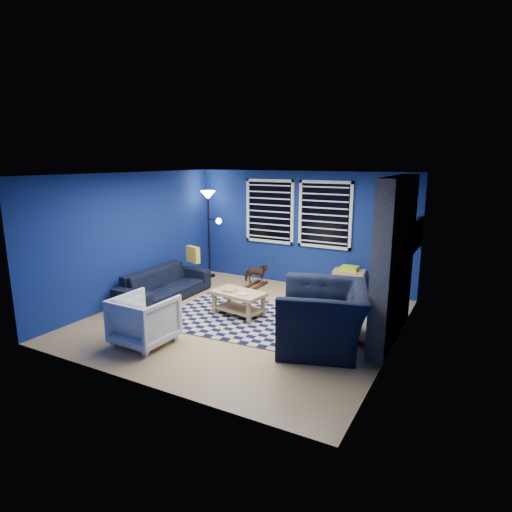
{
  "coord_description": "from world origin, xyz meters",
  "views": [
    {
      "loc": [
        3.53,
        -6.08,
        2.73
      ],
      "look_at": [
        0.08,
        0.3,
        1.09
      ],
      "focal_mm": 30.0,
      "sensor_mm": 36.0,
      "label": 1
    }
  ],
  "objects_px": {
    "armchair_big": "(323,317)",
    "cabinet": "(349,282)",
    "sofa": "(165,284)",
    "floor_lamp": "(209,207)",
    "armchair_bent": "(145,320)",
    "coffee_table": "(238,298)",
    "rocking_horse": "(256,274)",
    "tv": "(416,235)"
  },
  "relations": [
    {
      "from": "tv",
      "to": "floor_lamp",
      "type": "distance_m",
      "value": 4.58
    },
    {
      "from": "sofa",
      "to": "armchair_bent",
      "type": "distance_m",
      "value": 2.13
    },
    {
      "from": "cabinet",
      "to": "tv",
      "type": "bearing_deg",
      "value": -18.64
    },
    {
      "from": "sofa",
      "to": "coffee_table",
      "type": "bearing_deg",
      "value": -93.98
    },
    {
      "from": "armchair_bent",
      "to": "cabinet",
      "type": "relative_size",
      "value": 1.23
    },
    {
      "from": "rocking_horse",
      "to": "cabinet",
      "type": "bearing_deg",
      "value": -102.97
    },
    {
      "from": "tv",
      "to": "cabinet",
      "type": "distance_m",
      "value": 1.71
    },
    {
      "from": "floor_lamp",
      "to": "armchair_big",
      "type": "bearing_deg",
      "value": -33.49
    },
    {
      "from": "armchair_big",
      "to": "armchair_bent",
      "type": "xyz_separation_m",
      "value": [
        -2.39,
        -1.2,
        -0.09
      ]
    },
    {
      "from": "sofa",
      "to": "rocking_horse",
      "type": "bearing_deg",
      "value": -36.81
    },
    {
      "from": "sofa",
      "to": "armchair_bent",
      "type": "relative_size",
      "value": 2.52
    },
    {
      "from": "sofa",
      "to": "coffee_table",
      "type": "height_order",
      "value": "sofa"
    },
    {
      "from": "armchair_bent",
      "to": "rocking_horse",
      "type": "xyz_separation_m",
      "value": [
        0.05,
        3.44,
        -0.09
      ]
    },
    {
      "from": "sofa",
      "to": "cabinet",
      "type": "bearing_deg",
      "value": -58.38
    },
    {
      "from": "armchair_big",
      "to": "rocking_horse",
      "type": "height_order",
      "value": "armchair_big"
    },
    {
      "from": "armchair_bent",
      "to": "floor_lamp",
      "type": "relative_size",
      "value": 0.41
    },
    {
      "from": "tv",
      "to": "coffee_table",
      "type": "relative_size",
      "value": 1.0
    },
    {
      "from": "armchair_bent",
      "to": "cabinet",
      "type": "xyz_separation_m",
      "value": [
        2.01,
        3.81,
        -0.11
      ]
    },
    {
      "from": "coffee_table",
      "to": "cabinet",
      "type": "relative_size",
      "value": 1.48
    },
    {
      "from": "cabinet",
      "to": "floor_lamp",
      "type": "xyz_separation_m",
      "value": [
        -3.31,
        -0.17,
        1.39
      ]
    },
    {
      "from": "armchair_bent",
      "to": "coffee_table",
      "type": "relative_size",
      "value": 0.83
    },
    {
      "from": "rocking_horse",
      "to": "floor_lamp",
      "type": "relative_size",
      "value": 0.26
    },
    {
      "from": "sofa",
      "to": "cabinet",
      "type": "distance_m",
      "value": 3.74
    },
    {
      "from": "cabinet",
      "to": "armchair_big",
      "type": "bearing_deg",
      "value": -89.16
    },
    {
      "from": "armchair_bent",
      "to": "rocking_horse",
      "type": "distance_m",
      "value": 3.44
    },
    {
      "from": "sofa",
      "to": "rocking_horse",
      "type": "height_order",
      "value": "sofa"
    },
    {
      "from": "tv",
      "to": "armchair_bent",
      "type": "height_order",
      "value": "tv"
    },
    {
      "from": "armchair_big",
      "to": "cabinet",
      "type": "relative_size",
      "value": 2.12
    },
    {
      "from": "armchair_big",
      "to": "sofa",
      "type": "bearing_deg",
      "value": -117.54
    },
    {
      "from": "armchair_big",
      "to": "armchair_bent",
      "type": "height_order",
      "value": "armchair_big"
    },
    {
      "from": "sofa",
      "to": "cabinet",
      "type": "height_order",
      "value": "same"
    },
    {
      "from": "sofa",
      "to": "coffee_table",
      "type": "relative_size",
      "value": 2.11
    },
    {
      "from": "floor_lamp",
      "to": "armchair_bent",
      "type": "bearing_deg",
      "value": -70.32
    },
    {
      "from": "tv",
      "to": "sofa",
      "type": "height_order",
      "value": "tv"
    },
    {
      "from": "coffee_table",
      "to": "floor_lamp",
      "type": "relative_size",
      "value": 0.49
    },
    {
      "from": "coffee_table",
      "to": "cabinet",
      "type": "xyz_separation_m",
      "value": [
        1.38,
        2.1,
        -0.05
      ]
    },
    {
      "from": "tv",
      "to": "sofa",
      "type": "xyz_separation_m",
      "value": [
        -4.41,
        -1.76,
        -1.09
      ]
    },
    {
      "from": "tv",
      "to": "rocking_horse",
      "type": "bearing_deg",
      "value": -177.88
    },
    {
      "from": "armchair_big",
      "to": "coffee_table",
      "type": "bearing_deg",
      "value": -123.88
    },
    {
      "from": "armchair_bent",
      "to": "cabinet",
      "type": "height_order",
      "value": "armchair_bent"
    },
    {
      "from": "armchair_big",
      "to": "cabinet",
      "type": "height_order",
      "value": "armchair_big"
    },
    {
      "from": "tv",
      "to": "sofa",
      "type": "bearing_deg",
      "value": -158.26
    }
  ]
}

